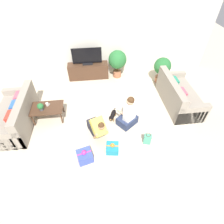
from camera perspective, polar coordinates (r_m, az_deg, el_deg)
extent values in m
plane|color=beige|center=(5.11, -2.81, -2.93)|extent=(16.00, 16.00, 0.00)
cube|color=beige|center=(6.58, -5.31, 22.22)|extent=(8.40, 0.06, 2.60)
cube|color=gray|center=(5.57, -29.04, -1.81)|extent=(0.91, 1.83, 0.45)
cube|color=gray|center=(5.16, -27.11, 1.84)|extent=(0.20, 1.83, 0.42)
cube|color=gray|center=(6.10, -27.43, 4.38)|extent=(0.91, 0.16, 0.63)
cube|color=gray|center=(5.00, -31.73, -7.92)|extent=(0.91, 0.16, 0.63)
cube|color=#E5566B|center=(5.55, -27.97, 3.90)|extent=(0.18, 0.34, 0.32)
cube|color=#3366AD|center=(5.28, -28.94, 1.18)|extent=(0.18, 0.34, 0.32)
cube|color=red|center=(5.01, -30.01, -1.85)|extent=(0.18, 0.34, 0.32)
cube|color=gray|center=(5.92, 21.04, 4.35)|extent=(0.91, 1.83, 0.45)
cube|color=gray|center=(5.52, 18.86, 7.62)|extent=(0.20, 1.83, 0.42)
cube|color=gray|center=(5.34, 24.57, -0.68)|extent=(0.91, 0.16, 0.63)
cube|color=gray|center=(6.46, 18.48, 9.72)|extent=(0.91, 0.16, 0.63)
cube|color=#E5566B|center=(5.43, 21.74, 5.34)|extent=(0.18, 0.34, 0.32)
cube|color=#288E6B|center=(5.85, 19.57, 8.96)|extent=(0.18, 0.34, 0.32)
cube|color=#472D1E|center=(5.23, -20.57, 1.29)|extent=(0.89, 0.58, 0.03)
cylinder|color=#472D1E|center=(5.33, -24.35, -2.46)|extent=(0.04, 0.04, 0.40)
cylinder|color=#472D1E|center=(5.12, -16.18, -1.84)|extent=(0.04, 0.04, 0.40)
cylinder|color=#472D1E|center=(5.65, -23.48, 0.94)|extent=(0.04, 0.04, 0.40)
cylinder|color=#472D1E|center=(5.45, -15.77, 1.64)|extent=(0.04, 0.04, 0.40)
cube|color=#472D1E|center=(6.79, -7.70, 13.15)|extent=(1.47, 0.41, 0.57)
cube|color=black|center=(6.63, -7.96, 15.45)|extent=(0.36, 0.20, 0.05)
cube|color=black|center=(6.50, -8.23, 17.77)|extent=(1.04, 0.03, 0.55)
cylinder|color=#A36042|center=(6.89, 1.68, 12.38)|extent=(0.30, 0.30, 0.23)
cylinder|color=brown|center=(6.78, 1.72, 13.92)|extent=(0.05, 0.05, 0.20)
sphere|color=#286B33|center=(6.60, 1.79, 16.74)|extent=(0.65, 0.65, 0.65)
cylinder|color=#A36042|center=(6.82, 15.29, 10.32)|extent=(0.35, 0.35, 0.21)
cylinder|color=brown|center=(6.72, 15.60, 11.70)|extent=(0.06, 0.06, 0.18)
sphere|color=#286B33|center=(6.56, 16.17, 14.19)|extent=(0.59, 0.59, 0.59)
cube|color=#23232D|center=(4.79, -5.66, -4.85)|extent=(0.43, 0.51, 0.28)
cube|color=gold|center=(4.40, -4.43, -4.81)|extent=(0.48, 0.58, 0.46)
sphere|color=tan|center=(4.13, -3.52, -4.64)|extent=(0.17, 0.17, 0.17)
sphere|color=#472D19|center=(4.11, -3.54, -4.37)|extent=(0.16, 0.16, 0.16)
cylinder|color=tan|center=(4.45, -5.45, -7.85)|extent=(0.15, 0.27, 0.40)
cylinder|color=tan|center=(4.51, -2.10, -6.52)|extent=(0.15, 0.27, 0.40)
cube|color=#283351|center=(4.98, 4.96, -2.75)|extent=(0.66, 0.63, 0.24)
cube|color=white|center=(4.67, 5.79, 0.12)|extent=(0.38, 0.35, 0.54)
sphere|color=tan|center=(4.44, 6.03, 3.54)|extent=(0.20, 0.20, 0.20)
sphere|color=#472D19|center=(4.41, 6.16, 3.83)|extent=(0.19, 0.19, 0.19)
cylinder|color=tan|center=(4.90, 4.95, 1.36)|extent=(0.20, 0.24, 0.06)
cylinder|color=tan|center=(4.75, 2.87, -0.09)|extent=(0.20, 0.24, 0.06)
ellipsoid|color=black|center=(5.05, 0.39, -0.58)|extent=(0.26, 0.38, 0.15)
sphere|color=black|center=(4.88, -0.25, -1.91)|extent=(0.13, 0.13, 0.13)
sphere|color=olive|center=(4.86, -0.42, -2.43)|extent=(0.06, 0.06, 0.06)
cylinder|color=black|center=(5.17, 0.98, 1.15)|extent=(0.05, 0.09, 0.10)
cylinder|color=olive|center=(5.08, -0.41, -2.40)|extent=(0.03, 0.03, 0.11)
cylinder|color=olive|center=(5.06, 0.50, -2.59)|extent=(0.03, 0.03, 0.11)
cylinder|color=olive|center=(5.23, 0.27, -0.68)|extent=(0.03, 0.03, 0.11)
cylinder|color=olive|center=(5.21, 1.16, -0.86)|extent=(0.03, 0.03, 0.11)
cube|color=teal|center=(4.40, 0.15, -11.72)|extent=(0.34, 0.35, 0.19)
cube|color=orange|center=(4.40, 0.15, -11.72)|extent=(0.31, 0.08, 0.19)
sphere|color=orange|center=(4.30, 0.15, -10.82)|extent=(0.11, 0.11, 0.11)
cube|color=#3D51BC|center=(4.29, -8.90, -14.05)|extent=(0.41, 0.40, 0.26)
cube|color=#CC3389|center=(4.29, -8.90, -14.05)|extent=(0.34, 0.12, 0.26)
sphere|color=#CC3389|center=(4.16, -9.13, -12.92)|extent=(0.11, 0.11, 0.11)
cube|color=#4CA384|center=(4.58, 11.47, -8.69)|extent=(0.20, 0.15, 0.31)
torus|color=#4C3823|center=(4.44, 11.78, -7.30)|extent=(0.15, 0.15, 0.01)
cylinder|color=silver|center=(5.25, -20.40, 2.38)|extent=(0.08, 0.08, 0.09)
torus|color=silver|center=(5.23, -19.86, 2.47)|extent=(0.06, 0.01, 0.06)
cylinder|color=#4C4C51|center=(5.17, -22.06, 0.92)|extent=(0.11, 0.11, 0.07)
sphere|color=#286B33|center=(5.11, -22.36, 1.76)|extent=(0.17, 0.17, 0.17)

